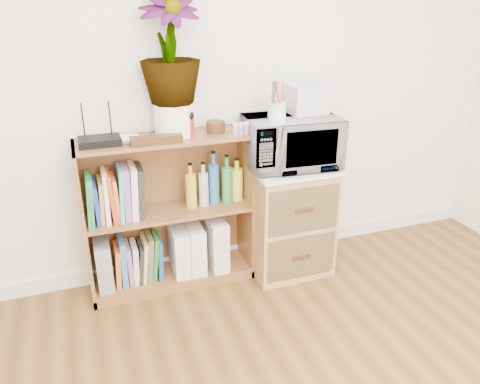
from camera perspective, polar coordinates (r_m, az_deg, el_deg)
name	(u,v)px	position (r m, az deg, el deg)	size (l,w,h in m)	color
skirting_board	(219,254)	(3.24, -2.57, -7.54)	(4.00, 0.02, 0.10)	white
bookshelf	(169,214)	(2.85, -8.62, -2.63)	(1.00, 0.30, 0.95)	brown
wicker_unit	(287,219)	(3.05, 5.75, -3.29)	(0.50, 0.45, 0.70)	#9E7542
microwave	(291,142)	(2.85, 6.25, 6.09)	(0.55, 0.37, 0.30)	white
pen_cup	(277,113)	(2.67, 4.51, 9.61)	(0.10, 0.10, 0.11)	silver
small_appliance	(307,99)	(2.90, 8.17, 11.17)	(0.22, 0.18, 0.17)	silver
router	(100,141)	(2.62, -16.74, 5.96)	(0.22, 0.15, 0.04)	black
white_bowl	(128,140)	(2.62, -13.44, 6.22)	(0.13, 0.13, 0.03)	white
plant_pot	(174,120)	(2.69, -8.08, 8.73)	(0.22, 0.22, 0.19)	white
potted_plant	(170,49)	(2.62, -8.56, 16.87)	(0.33, 0.33, 0.58)	#387A30
trinket_box	(157,140)	(2.57, -10.14, 6.31)	(0.28, 0.07, 0.04)	#331F0E
kokeshi_doll	(190,128)	(2.66, -6.06, 7.73)	(0.04, 0.04, 0.10)	#AB1F15
wooden_bowl	(216,127)	(2.75, -2.98, 7.94)	(0.11, 0.11, 0.06)	#3B2010
paint_jars	(241,130)	(2.69, 0.10, 7.56)	(0.11, 0.04, 0.05)	pink
file_box	(103,263)	(2.93, -16.33, -8.28)	(0.09, 0.24, 0.29)	gray
magazine_holder_left	(179,250)	(2.97, -7.43, -7.06)	(0.09, 0.24, 0.30)	silver
magazine_holder_mid	(194,247)	(2.98, -5.59, -6.72)	(0.10, 0.24, 0.30)	silver
magazine_holder_right	(216,242)	(3.01, -2.98, -6.07)	(0.10, 0.26, 0.33)	silver
cookbooks	(116,195)	(2.75, -14.90, -0.32)	(0.33, 0.20, 0.31)	#1F7640
liquor_bottles	(216,182)	(2.84, -2.96, 1.24)	(0.37, 0.07, 0.32)	gold
lower_books	(138,259)	(2.95, -12.33, -8.00)	(0.29, 0.19, 0.29)	#CB5B23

